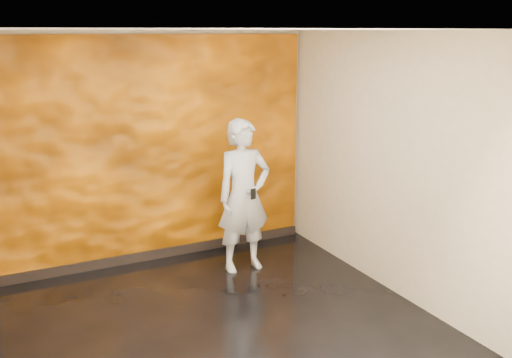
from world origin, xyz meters
name	(u,v)px	position (x,y,z in m)	size (l,w,h in m)	color
room	(219,187)	(0.00, 0.00, 1.40)	(4.02, 4.02, 2.81)	black
feature_wall	(156,151)	(0.00, 1.96, 1.38)	(3.90, 0.06, 2.75)	orange
baseboard	(162,253)	(0.00, 1.92, 0.06)	(3.90, 0.04, 0.12)	black
man	(244,196)	(0.80, 1.15, 0.91)	(0.66, 0.44, 1.82)	#A0A6AF
phone	(253,194)	(0.78, 0.88, 1.01)	(0.07, 0.01, 0.12)	black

